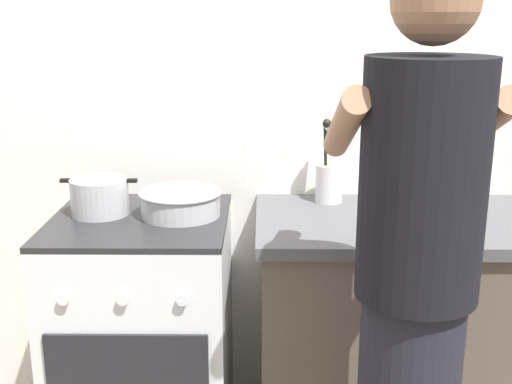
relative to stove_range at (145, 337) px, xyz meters
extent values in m
cube|color=silver|center=(0.55, 0.35, 0.80)|extent=(3.20, 0.10, 2.50)
cube|color=brown|center=(0.90, 0.00, -0.02)|extent=(0.96, 0.56, 0.86)
cube|color=#4C4C51|center=(0.90, 0.00, 0.43)|extent=(1.00, 0.60, 0.04)
cube|color=silver|center=(0.00, 0.00, -0.01)|extent=(0.60, 0.60, 0.88)
cube|color=#232326|center=(0.00, 0.00, 0.44)|extent=(0.60, 0.60, 0.02)
cylinder|color=silver|center=(-0.18, -0.31, 0.29)|extent=(0.04, 0.01, 0.04)
cylinder|color=silver|center=(0.00, -0.31, 0.29)|extent=(0.04, 0.01, 0.04)
cylinder|color=silver|center=(0.18, -0.31, 0.29)|extent=(0.04, 0.01, 0.04)
cylinder|color=#B2B2B7|center=(-0.14, 0.04, 0.51)|extent=(0.20, 0.20, 0.13)
cube|color=black|center=(-0.25, 0.04, 0.57)|extent=(0.04, 0.02, 0.01)
cube|color=black|center=(-0.03, 0.04, 0.57)|extent=(0.04, 0.02, 0.01)
cylinder|color=#B7B7BC|center=(0.14, 0.03, 0.49)|extent=(0.27, 0.27, 0.09)
torus|color=#B7B7BC|center=(0.14, 0.03, 0.53)|extent=(0.29, 0.29, 0.01)
cylinder|color=silver|center=(0.67, 0.20, 0.52)|extent=(0.10, 0.10, 0.14)
cylinder|color=white|center=(0.66, 0.20, 0.60)|extent=(0.02, 0.03, 0.25)
sphere|color=white|center=(0.66, 0.20, 0.73)|extent=(0.03, 0.03, 0.03)
cylinder|color=black|center=(0.65, 0.19, 0.60)|extent=(0.02, 0.03, 0.27)
sphere|color=black|center=(0.65, 0.19, 0.74)|extent=(0.03, 0.03, 0.03)
cylinder|color=#9E7547|center=(0.66, 0.20, 0.60)|extent=(0.02, 0.06, 0.27)
sphere|color=#9E7547|center=(0.66, 0.20, 0.75)|extent=(0.03, 0.03, 0.03)
cylinder|color=silver|center=(0.87, 0.03, 0.48)|extent=(0.04, 0.04, 0.07)
cylinder|color=red|center=(0.87, 0.03, 0.53)|extent=(0.04, 0.04, 0.02)
cylinder|color=gold|center=(1.11, 0.05, 0.54)|extent=(0.06, 0.06, 0.17)
cylinder|color=gold|center=(1.11, 0.05, 0.64)|extent=(0.03, 0.03, 0.04)
cylinder|color=black|center=(1.11, 0.05, 0.67)|extent=(0.03, 0.03, 0.02)
cylinder|color=black|center=(0.80, -0.61, 0.74)|extent=(0.30, 0.30, 0.58)
sphere|color=#A07254|center=(0.80, -0.61, 1.15)|extent=(0.20, 0.20, 0.20)
cylinder|color=#A07254|center=(0.63, -0.47, 0.85)|extent=(0.07, 0.41, 0.24)
cylinder|color=#A07254|center=(0.97, -0.47, 0.85)|extent=(0.07, 0.41, 0.24)
camera|label=1|loc=(0.42, -2.08, 1.12)|focal=45.13mm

